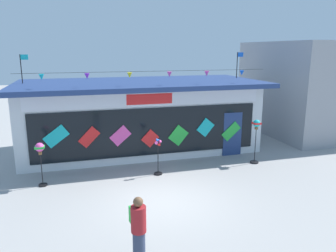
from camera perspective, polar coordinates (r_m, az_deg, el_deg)
name	(u,v)px	position (r m, az deg, el deg)	size (l,w,h in m)	color
ground_plane	(160,200)	(10.99, -1.36, -12.63)	(80.00, 80.00, 0.00)	#9E9B99
kite_shop_building	(140,115)	(16.00, -4.90, 1.97)	(11.13, 5.37, 4.64)	silver
wind_spinner_far_left	(40,153)	(12.42, -21.28, -4.31)	(0.32, 0.32, 1.60)	black
wind_spinner_left	(158,155)	(12.75, -1.72, -4.98)	(0.32, 0.32, 1.48)	black
wind_spinner_center_left	(256,131)	(14.39, 15.02, -0.84)	(0.36, 0.36, 1.90)	black
person_near_camera	(138,230)	(7.64, -5.14, -17.50)	(0.34, 0.47, 1.68)	#333D56
neighbour_building	(316,88)	(21.28, 24.19, 6.10)	(6.49, 6.77, 5.20)	#99999E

